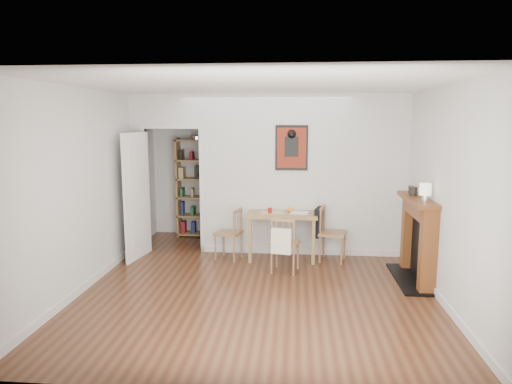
# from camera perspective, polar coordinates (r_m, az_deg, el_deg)

# --- Properties ---
(ground) EXTENTS (5.20, 5.20, 0.00)m
(ground) POSITION_cam_1_polar(r_m,az_deg,el_deg) (6.37, 0.46, -11.12)
(ground) COLOR #56331C
(ground) RESTS_ON ground
(room_shell) EXTENTS (5.20, 5.20, 5.20)m
(room_shell) POSITION_cam_1_polar(r_m,az_deg,el_deg) (7.37, 2.09, 2.04)
(room_shell) COLOR beige
(room_shell) RESTS_ON ground
(dining_table) EXTENTS (1.09, 0.69, 0.74)m
(dining_table) POSITION_cam_1_polar(r_m,az_deg,el_deg) (7.23, 3.30, -3.29)
(dining_table) COLOR #A17F4B
(dining_table) RESTS_ON ground
(chair_left) EXTENTS (0.50, 0.50, 0.82)m
(chair_left) POSITION_cam_1_polar(r_m,az_deg,el_deg) (7.27, -3.45, -5.22)
(chair_left) COLOR #9F764A
(chair_left) RESTS_ON ground
(chair_right) EXTENTS (0.57, 0.52, 0.86)m
(chair_right) POSITION_cam_1_polar(r_m,az_deg,el_deg) (7.23, 9.41, -5.07)
(chair_right) COLOR #9F764A
(chair_right) RESTS_ON ground
(chair_front) EXTENTS (0.49, 0.53, 0.83)m
(chair_front) POSITION_cam_1_polar(r_m,az_deg,el_deg) (6.64, 3.62, -6.47)
(chair_front) COLOR #9F764A
(chair_front) RESTS_ON ground
(bookshelf) EXTENTS (0.78, 0.31, 1.86)m
(bookshelf) POSITION_cam_1_polar(r_m,az_deg,el_deg) (8.66, -7.29, 0.47)
(bookshelf) COLOR #A17F4B
(bookshelf) RESTS_ON ground
(fireplace) EXTENTS (0.45, 1.25, 1.16)m
(fireplace) POSITION_cam_1_polar(r_m,az_deg,el_deg) (6.63, 19.68, -5.29)
(fireplace) COLOR brown
(fireplace) RESTS_ON ground
(red_glass) EXTENTS (0.07, 0.07, 0.09)m
(red_glass) POSITION_cam_1_polar(r_m,az_deg,el_deg) (7.15, 1.74, -2.34)
(red_glass) COLOR maroon
(red_glass) RESTS_ON dining_table
(orange_fruit) EXTENTS (0.08, 0.08, 0.08)m
(orange_fruit) POSITION_cam_1_polar(r_m,az_deg,el_deg) (7.25, 4.32, -2.22)
(orange_fruit) COLOR orange
(orange_fruit) RESTS_ON dining_table
(placemat) EXTENTS (0.43, 0.37, 0.00)m
(placemat) POSITION_cam_1_polar(r_m,az_deg,el_deg) (7.22, 1.99, -2.56)
(placemat) COLOR beige
(placemat) RESTS_ON dining_table
(notebook) EXTENTS (0.29, 0.22, 0.01)m
(notebook) POSITION_cam_1_polar(r_m,az_deg,el_deg) (7.21, 5.46, -2.57)
(notebook) COLOR silver
(notebook) RESTS_ON dining_table
(mantel_lamp) EXTENTS (0.15, 0.15, 0.24)m
(mantel_lamp) POSITION_cam_1_polar(r_m,az_deg,el_deg) (6.18, 20.40, 0.19)
(mantel_lamp) COLOR silver
(mantel_lamp) RESTS_ON fireplace
(ceramic_jar_a) EXTENTS (0.10, 0.10, 0.12)m
(ceramic_jar_a) POSITION_cam_1_polar(r_m,az_deg,el_deg) (6.62, 19.06, 0.08)
(ceramic_jar_a) COLOR black
(ceramic_jar_a) RESTS_ON fireplace
(ceramic_jar_b) EXTENTS (0.09, 0.09, 0.11)m
(ceramic_jar_b) POSITION_cam_1_polar(r_m,az_deg,el_deg) (6.83, 18.85, 0.28)
(ceramic_jar_b) COLOR black
(ceramic_jar_b) RESTS_ON fireplace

